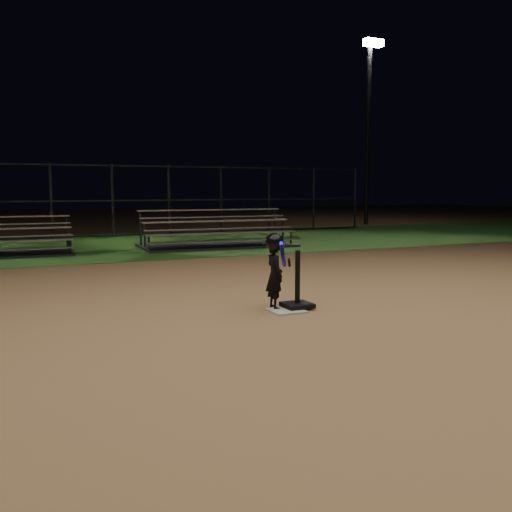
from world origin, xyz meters
The scene contains 8 objects.
ground centered at (0.00, 0.00, 0.00)m, with size 80.00×80.00×0.00m, color #AB7C4D.
grass_strip centered at (0.00, 10.00, 0.01)m, with size 60.00×8.00×0.01m, color #28561B.
home_plate centered at (0.00, 0.00, 0.01)m, with size 0.45×0.45×0.02m, color beige.
batting_tee centered at (0.21, 0.08, 0.17)m, with size 0.38×0.38×0.80m.
child_batter centered at (-0.08, 0.19, 0.56)m, with size 0.40×0.57×1.06m.
bleacher_right centered at (2.13, 8.40, 0.22)m, with size 4.42×2.30×1.06m.
backstop_fence centered at (0.00, 13.00, 1.25)m, with size 20.08×0.08×2.50m.
light_pole_right centered at (12.00, 14.94, 4.95)m, with size 0.90×0.53×8.30m.
Camera 1 is at (-3.44, -6.60, 1.66)m, focal length 39.04 mm.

